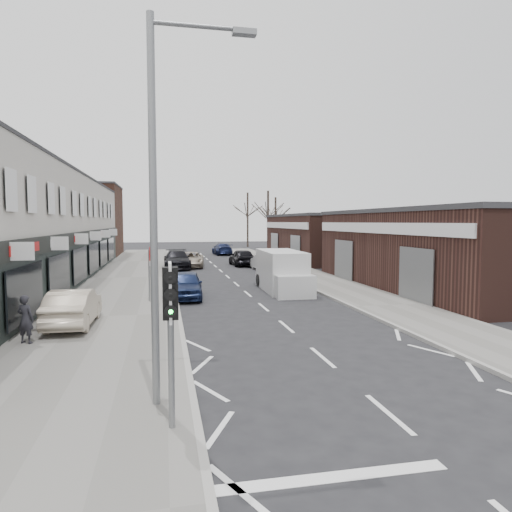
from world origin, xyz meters
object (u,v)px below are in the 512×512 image
parked_car_left_a (186,285)px  parked_car_left_c (191,260)px  sedan_on_pavement (73,307)px  pedestrian (25,319)px  parked_car_right_a (264,262)px  parked_car_left_b (177,260)px  traffic_light (170,306)px  warning_sign (150,258)px  parked_car_right_b (242,257)px  parked_car_right_c (222,249)px  street_lamp (162,189)px  white_van (282,272)px

parked_car_left_a → parked_car_left_c: parked_car_left_a is taller
sedan_on_pavement → pedestrian: size_ratio=2.69×
parked_car_right_a → parked_car_left_b: bearing=-23.5°
traffic_light → parked_car_left_c: size_ratio=0.65×
parked_car_left_b → parked_car_right_a: 7.44m
parked_car_left_c → traffic_light: bearing=-88.5°
warning_sign → parked_car_left_a: warning_sign is taller
warning_sign → parked_car_right_b: warning_sign is taller
sedan_on_pavement → parked_car_right_c: size_ratio=0.88×
warning_sign → parked_car_left_c: size_ratio=0.57×
street_lamp → warning_sign: (-0.63, 12.80, -2.42)m
warning_sign → parked_car_left_a: size_ratio=0.65×
white_van → parked_car_left_b: size_ratio=1.12×
street_lamp → parked_car_left_b: street_lamp is taller
traffic_light → pedestrian: bearing=122.4°
traffic_light → sedan_on_pavement: (-3.41, 9.24, -1.61)m
white_van → parked_car_right_c: 29.16m
warning_sign → parked_car_right_a: warning_sign is taller
pedestrian → street_lamp: bearing=151.0°
parked_car_left_c → parked_car_right_a: (5.70, -3.67, 0.01)m
parked_car_left_a → parked_car_left_b: 15.25m
warning_sign → pedestrian: (-3.64, -7.09, -1.31)m
street_lamp → parked_car_right_c: (6.92, 44.68, -3.93)m
warning_sign → white_van: bearing=20.5°
sedan_on_pavement → parked_car_right_c: bearing=-104.9°
street_lamp → parked_car_right_b: street_lamp is taller
parked_car_left_c → warning_sign: bearing=-94.2°
street_lamp → traffic_light: bearing=-84.1°
parked_car_right_c → parked_car_left_c: bearing=69.6°
warning_sign → pedestrian: size_ratio=1.74×
street_lamp → white_van: bearing=66.8°
warning_sign → parked_car_right_b: size_ratio=0.61×
traffic_light → pedestrian: size_ratio=2.00×
white_van → pedestrian: white_van is taller
pedestrian → parked_car_right_c: pedestrian is taller
traffic_light → white_van: traffic_light is taller
warning_sign → white_van: warning_sign is taller
parked_car_right_c → parked_car_right_a: bearing=90.6°
warning_sign → parked_car_right_b: bearing=67.2°
pedestrian → parked_car_left_b: 24.16m
warning_sign → pedestrian: bearing=-117.2°
white_van → parked_car_right_a: bearing=84.4°
parked_car_right_c → traffic_light: bearing=78.8°
parked_car_left_a → parked_car_right_c: size_ratio=0.88×
sedan_on_pavement → parked_car_right_b: (10.22, 22.76, -0.05)m
parked_car_left_a → pedestrian: bearing=-119.3°
street_lamp → parked_car_right_c: bearing=81.2°
parked_car_left_b → parked_car_right_c: 16.48m
parked_car_left_c → parked_car_right_c: size_ratio=1.01×
white_van → warning_sign: bearing=-158.0°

